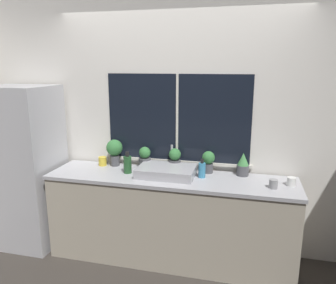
{
  "coord_description": "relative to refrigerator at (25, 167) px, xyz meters",
  "views": [
    {
      "loc": [
        0.72,
        -2.69,
        1.97
      ],
      "look_at": [
        -0.02,
        0.28,
        1.24
      ],
      "focal_mm": 35.0,
      "sensor_mm": 36.0,
      "label": 1
    }
  ],
  "objects": [
    {
      "name": "refrigerator",
      "position": [
        0.0,
        0.0,
        0.0
      ],
      "size": [
        0.7,
        0.65,
        1.76
      ],
      "color": "#B7B7BC",
      "rests_on": "ground_plane"
    },
    {
      "name": "wall_left",
      "position": [
        -0.63,
        1.25,
        0.47
      ],
      "size": [
        0.06,
        7.0,
        2.7
      ],
      "color": "silver",
      "rests_on": "ground_plane"
    },
    {
      "name": "wall_back",
      "position": [
        1.63,
        0.38,
        0.47
      ],
      "size": [
        8.0,
        0.09,
        2.7
      ],
      "color": "silver",
      "rests_on": "ground_plane"
    },
    {
      "name": "ground_plane",
      "position": [
        1.63,
        -0.25,
        -0.88
      ],
      "size": [
        14.0,
        14.0,
        0.0
      ],
      "primitive_type": "plane",
      "color": "#38332D"
    },
    {
      "name": "potted_plant_far_right",
      "position": [
        2.32,
        0.24,
        0.12
      ],
      "size": [
        0.12,
        0.12,
        0.23
      ],
      "color": "#4C4C51",
      "rests_on": "counter"
    },
    {
      "name": "counter",
      "position": [
        1.63,
        0.03,
        -0.43
      ],
      "size": [
        2.46,
        0.59,
        0.89
      ],
      "color": "#B2A893",
      "rests_on": "ground_plane"
    },
    {
      "name": "sink",
      "position": [
        1.59,
        0.06,
        0.06
      ],
      "size": [
        0.56,
        0.44,
        0.26
      ],
      "color": "#ADADB2",
      "rests_on": "counter"
    },
    {
      "name": "bottle_tall",
      "position": [
        1.18,
        0.04,
        0.11
      ],
      "size": [
        0.08,
        0.08,
        0.22
      ],
      "color": "#235128",
      "rests_on": "counter"
    },
    {
      "name": "potted_plant_center",
      "position": [
        1.63,
        0.24,
        0.13
      ],
      "size": [
        0.12,
        0.12,
        0.23
      ],
      "color": "#4C4C51",
      "rests_on": "counter"
    },
    {
      "name": "mug_grey",
      "position": [
        2.6,
        -0.05,
        0.05
      ],
      "size": [
        0.07,
        0.07,
        0.08
      ],
      "color": "gray",
      "rests_on": "counter"
    },
    {
      "name": "mug_white",
      "position": [
        2.76,
        0.06,
        0.05
      ],
      "size": [
        0.08,
        0.08,
        0.08
      ],
      "color": "white",
      "rests_on": "counter"
    },
    {
      "name": "potted_plant_right",
      "position": [
        1.98,
        0.24,
        0.14
      ],
      "size": [
        0.13,
        0.13,
        0.23
      ],
      "color": "#4C4C51",
      "rests_on": "counter"
    },
    {
      "name": "soap_bottle",
      "position": [
        1.94,
        0.09,
        0.09
      ],
      "size": [
        0.07,
        0.07,
        0.19
      ],
      "color": "teal",
      "rests_on": "counter"
    },
    {
      "name": "potted_plant_far_left",
      "position": [
        0.96,
        0.24,
        0.19
      ],
      "size": [
        0.18,
        0.18,
        0.29
      ],
      "color": "#4C4C51",
      "rests_on": "counter"
    },
    {
      "name": "potted_plant_left",
      "position": [
        1.3,
        0.24,
        0.13
      ],
      "size": [
        0.13,
        0.13,
        0.23
      ],
      "color": "#4C4C51",
      "rests_on": "counter"
    },
    {
      "name": "mug_yellow",
      "position": [
        0.83,
        0.21,
        0.06
      ],
      "size": [
        0.09,
        0.09,
        0.1
      ],
      "color": "gold",
      "rests_on": "counter"
    }
  ]
}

